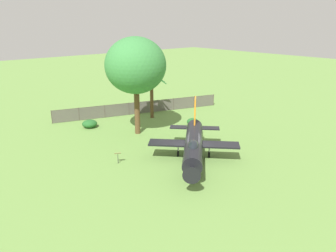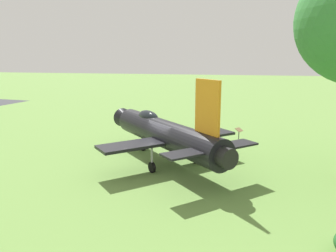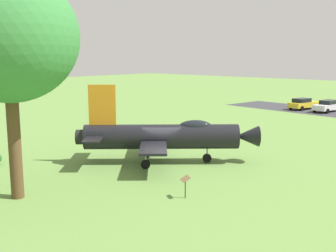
{
  "view_description": "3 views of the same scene",
  "coord_description": "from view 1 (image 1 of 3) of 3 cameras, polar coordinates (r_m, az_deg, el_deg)",
  "views": [
    {
      "loc": [
        -19.96,
        -19.57,
        12.78
      ],
      "look_at": [
        0.25,
        4.01,
        2.5
      ],
      "focal_mm": 33.92,
      "sensor_mm": 36.0,
      "label": 1
    },
    {
      "loc": [
        18.36,
        4.17,
        6.34
      ],
      "look_at": [
        0.59,
        0.26,
        2.44
      ],
      "focal_mm": 34.6,
      "sensor_mm": 36.0,
      "label": 2
    },
    {
      "loc": [
        -18.69,
        19.75,
        7.18
      ],
      "look_at": [
        0.46,
        -1.15,
        2.32
      ],
      "focal_mm": 44.21,
      "sensor_mm": 36.0,
      "label": 3
    }
  ],
  "objects": [
    {
      "name": "ground_plane",
      "position": [
        30.74,
        4.54,
        -6.32
      ],
      "size": [
        200.0,
        200.0,
        0.0
      ],
      "primitive_type": "plane",
      "color": "#668E42"
    },
    {
      "name": "display_jet",
      "position": [
        29.68,
        4.61,
        -3.37
      ],
      "size": [
        10.56,
        10.3,
        5.29
      ],
      "rotation": [
        0.0,
        0.0,
        3.9
      ],
      "color": "black",
      "rests_on": "ground_plane"
    },
    {
      "name": "shade_tree",
      "position": [
        36.37,
        -5.83,
        10.7
      ],
      "size": [
        7.01,
        6.72,
        11.25
      ],
      "color": "brown",
      "rests_on": "ground_plane"
    },
    {
      "name": "palm_tree",
      "position": [
        43.52,
        -2.94,
        5.55
      ],
      "size": [
        4.11,
        3.81,
        6.09
      ],
      "color": "brown",
      "rests_on": "ground_plane"
    },
    {
      "name": "perimeter_fence",
      "position": [
        46.12,
        -4.95,
        3.38
      ],
      "size": [
        23.33,
        7.44,
        1.79
      ],
      "rotation": [
        0.0,
        0.0,
        9.12
      ],
      "color": "#4C4238",
      "rests_on": "ground_plane"
    },
    {
      "name": "shrub_near_fence",
      "position": [
        41.21,
        4.43,
        0.81
      ],
      "size": [
        1.52,
        1.41,
        0.85
      ],
      "color": "#235B26",
      "rests_on": "ground_plane"
    },
    {
      "name": "shrub_by_tree",
      "position": [
        41.19,
        -13.9,
        0.41
      ],
      "size": [
        1.86,
        1.84,
        0.99
      ],
      "color": "#235B26",
      "rests_on": "ground_plane"
    },
    {
      "name": "info_plaque",
      "position": [
        30.24,
        -9.01,
        -5.16
      ],
      "size": [
        0.72,
        0.64,
        1.14
      ],
      "color": "#333333",
      "rests_on": "ground_plane"
    }
  ]
}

